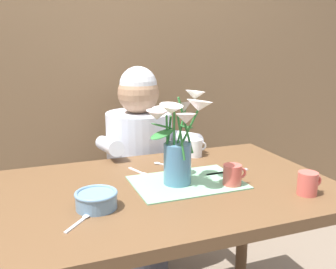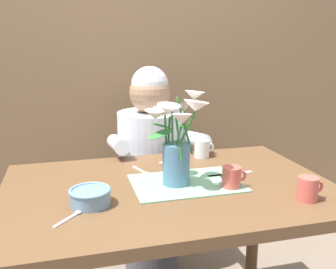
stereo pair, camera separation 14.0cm
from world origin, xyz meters
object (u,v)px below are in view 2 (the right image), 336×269
flower_vase (176,139)px  coffee_cup (202,149)px  seated_person (151,174)px  ceramic_bowl (90,196)px  tea_cup (308,189)px  ceramic_mug (232,178)px  dinner_knife (230,174)px

flower_vase → coffee_cup: flower_vase is taller
seated_person → coffee_cup: size_ratio=12.20×
ceramic_bowl → tea_cup: tea_cup is taller
ceramic_bowl → coffee_cup: coffee_cup is taller
seated_person → coffee_cup: bearing=-61.4°
seated_person → flower_vase: size_ratio=3.26×
flower_vase → ceramic_mug: 0.24m
dinner_knife → tea_cup: tea_cup is taller
dinner_knife → coffee_cup: coffee_cup is taller
tea_cup → coffee_cup: bearing=107.4°
ceramic_mug → flower_vase: bearing=156.8°
flower_vase → tea_cup: flower_vase is taller
ceramic_bowl → coffee_cup: (0.53, 0.40, 0.01)m
seated_person → flower_vase: seated_person is taller
ceramic_mug → ceramic_bowl: bearing=-178.3°
tea_cup → seated_person: bearing=111.6°
seated_person → ceramic_mug: bearing=-78.3°
tea_cup → ceramic_mug: (-0.20, 0.16, 0.00)m
dinner_knife → ceramic_bowl: bearing=-168.3°
ceramic_bowl → coffee_cup: 0.66m
coffee_cup → ceramic_mug: bearing=-94.2°
ceramic_bowl → tea_cup: (0.70, -0.15, 0.01)m
dinner_knife → ceramic_mug: size_ratio=2.04×
flower_vase → ceramic_mug: flower_vase is taller
coffee_cup → ceramic_mug: same height
seated_person → coffee_cup: 0.42m
flower_vase → ceramic_bowl: size_ratio=2.56×
seated_person → ceramic_bowl: (-0.36, -0.72, 0.21)m
ceramic_bowl → ceramic_mug: bearing=1.7°
ceramic_bowl → ceramic_mug: 0.50m
seated_person → ceramic_bowl: seated_person is taller
ceramic_bowl → ceramic_mug: size_ratio=1.46×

